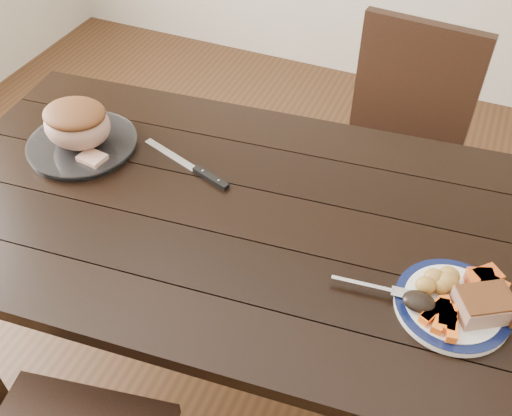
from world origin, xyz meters
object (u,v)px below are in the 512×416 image
at_px(dinner_plate, 452,305).
at_px(pork_slice, 483,305).
at_px(chair_far, 397,143).
at_px(roast_joint, 77,125).
at_px(serving_platter, 83,145).
at_px(carving_knife, 200,172).
at_px(dining_table, 231,233).
at_px(fork, 378,288).

bearing_deg(dinner_plate, pork_slice, -4.76).
xyz_separation_m(chair_far, roast_joint, (-0.79, -0.68, 0.30)).
bearing_deg(serving_platter, roast_joint, 0.00).
relative_size(roast_joint, carving_knife, 0.61).
distance_m(roast_joint, carving_knife, 0.37).
distance_m(dinner_plate, pork_slice, 0.07).
relative_size(dinner_plate, serving_platter, 0.82).
xyz_separation_m(chair_far, pork_slice, (0.33, -0.83, 0.27)).
bearing_deg(roast_joint, carving_knife, 4.82).
relative_size(chair_far, pork_slice, 8.77).
distance_m(dinner_plate, roast_joint, 1.08).
bearing_deg(pork_slice, chair_far, 111.49).
height_order(chair_far, roast_joint, chair_far).
xyz_separation_m(dining_table, dinner_plate, (0.57, -0.09, 0.10)).
relative_size(pork_slice, roast_joint, 0.56).
bearing_deg(roast_joint, dinner_plate, -8.12).
xyz_separation_m(pork_slice, roast_joint, (-1.12, 0.16, 0.03)).
relative_size(dinner_plate, pork_slice, 2.34).
xyz_separation_m(chair_far, carving_knife, (-0.43, -0.65, 0.23)).
height_order(serving_platter, carving_knife, serving_platter).
xyz_separation_m(dining_table, fork, (0.41, -0.12, 0.11)).
xyz_separation_m(dining_table, chair_far, (0.30, 0.74, -0.13)).
height_order(fork, carving_knife, fork).
bearing_deg(dinner_plate, chair_far, 108.23).
relative_size(dining_table, chair_far, 1.81).
distance_m(dining_table, carving_knife, 0.19).
distance_m(dining_table, serving_platter, 0.51).
bearing_deg(dining_table, dinner_plate, -9.02).
distance_m(dining_table, fork, 0.44).
distance_m(chair_far, pork_slice, 0.94).
bearing_deg(pork_slice, carving_knife, 166.14).
height_order(dining_table, roast_joint, roast_joint).
bearing_deg(fork, serving_platter, 162.34).
height_order(dining_table, fork, fork).
bearing_deg(fork, carving_knife, 152.46).
relative_size(chair_far, serving_platter, 3.07).
xyz_separation_m(dining_table, pork_slice, (0.63, -0.10, 0.14)).
height_order(chair_far, carving_knife, chair_far).
bearing_deg(dinner_plate, roast_joint, 171.88).
distance_m(dinner_plate, carving_knife, 0.73).
bearing_deg(dinner_plate, dining_table, 170.98).
bearing_deg(pork_slice, dinner_plate, 175.24).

